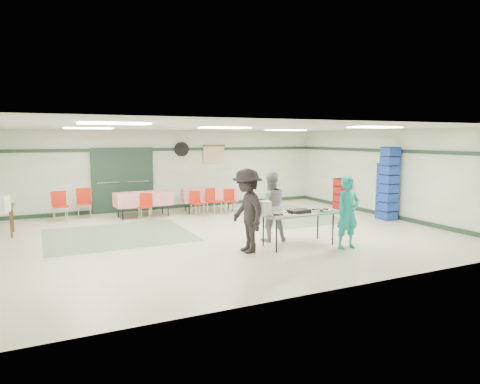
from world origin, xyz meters
name	(u,v)px	position (x,y,z in m)	size (l,w,h in m)	color
floor	(225,234)	(0.00, 0.00, 0.00)	(11.00, 11.00, 0.00)	beige
ceiling	(225,127)	(0.00, 0.00, 2.70)	(11.00, 11.00, 0.00)	silver
wall_back	(173,170)	(0.00, 4.50, 1.35)	(11.00, 11.00, 0.00)	beige
wall_front	(339,207)	(0.00, -4.50, 1.35)	(11.00, 11.00, 0.00)	beige
wall_right	(389,174)	(5.50, 0.00, 1.35)	(9.00, 9.00, 0.00)	beige
trim_back	(173,149)	(0.00, 4.47, 2.05)	(11.00, 0.06, 0.10)	#1B3323
baseboard_back	(174,206)	(0.00, 4.47, 0.06)	(11.00, 0.06, 0.12)	#1B3323
trim_right	(389,151)	(5.47, 0.00, 2.05)	(9.00, 0.06, 0.10)	#1B3323
baseboard_right	(387,215)	(5.47, 0.00, 0.06)	(9.00, 0.06, 0.12)	#1B3323
green_patch_a	(118,235)	(-2.50, 1.00, 0.00)	(3.50, 3.00, 0.01)	gray
green_patch_b	(288,216)	(2.80, 1.50, 0.00)	(2.50, 3.50, 0.01)	gray
double_door_left	(108,181)	(-2.20, 4.44, 1.05)	(0.90, 0.06, 2.10)	#999B99
double_door_right	(138,180)	(-1.25, 4.44, 1.05)	(0.90, 0.06, 2.10)	#999B99
door_frame	(123,180)	(-1.73, 4.42, 1.05)	(2.00, 0.03, 2.15)	#1B3323
wall_fan	(182,149)	(0.30, 4.44, 2.05)	(0.50, 0.50, 0.10)	black
scroll_banner	(214,154)	(1.50, 4.44, 1.85)	(0.80, 0.02, 0.60)	#DCBC89
serving_table	(299,215)	(1.01, -1.83, 0.71)	(1.76, 0.74, 0.76)	#A0A09B
sheet_tray_right	(323,211)	(1.61, -1.93, 0.77)	(0.54, 0.41, 0.02)	silver
sheet_tray_mid	(288,211)	(0.84, -1.66, 0.77)	(0.53, 0.40, 0.02)	silver
sheet_tray_left	(281,215)	(0.43, -2.01, 0.77)	(0.52, 0.40, 0.02)	silver
baking_pan	(299,211)	(0.99, -1.88, 0.80)	(0.47, 0.30, 0.08)	black
foam_box_stack	(265,208)	(0.15, -1.81, 0.92)	(0.23, 0.21, 0.31)	white
volunteer_teal	(348,213)	(1.86, -2.49, 0.80)	(0.58, 0.38, 1.60)	teal
volunteer_grey	(270,206)	(0.67, -1.13, 0.83)	(0.80, 0.63, 1.65)	gray
volunteer_dark	(247,211)	(-0.28, -1.83, 0.90)	(1.16, 0.67, 1.80)	black
dining_table_a	(209,195)	(0.86, 3.31, 0.57)	(1.87, 1.03, 0.77)	red
dining_table_b	(143,199)	(-1.34, 3.31, 0.57)	(1.74, 0.85, 0.77)	red
chair_a	(213,199)	(0.75, 2.73, 0.51)	(0.52, 0.52, 0.84)	red
chair_b	(196,201)	(0.20, 2.73, 0.48)	(0.42, 0.42, 0.78)	red
chair_c	(229,199)	(1.34, 2.73, 0.48)	(0.44, 0.44, 0.78)	red
chair_d	(146,204)	(-1.39, 2.73, 0.49)	(0.49, 0.49, 0.80)	red
chair_loose_a	(84,200)	(-3.03, 3.80, 0.57)	(0.46, 0.46, 0.92)	red
chair_loose_b	(59,203)	(-3.73, 3.59, 0.54)	(0.45, 0.45, 0.89)	red
crate_stack_blue_a	(389,184)	(5.15, -0.37, 1.09)	(0.42, 0.42, 2.17)	navy
crate_stack_red	(341,194)	(5.15, 1.81, 0.53)	(0.41, 0.41, 1.06)	#A01013
crate_stack_blue_b	(385,191)	(5.15, -0.21, 0.84)	(0.37, 0.37, 1.68)	navy
printer_table	(0,210)	(-5.15, 2.23, 0.65)	(0.61, 0.93, 0.74)	brown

